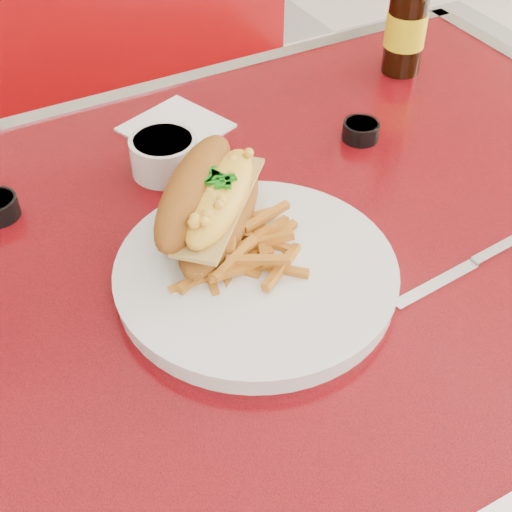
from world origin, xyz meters
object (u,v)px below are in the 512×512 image
dinner_plate (256,274)px  sauce_cup_right (361,130)px  diner_table (258,333)px  beer_bottle (408,15)px  knife (469,266)px  gravy_ramekin (164,154)px  booth_bench_far (95,195)px  mac_hoagie (211,201)px  fork (315,242)px

dinner_plate → sauce_cup_right: size_ratio=6.06×
diner_table → beer_bottle: bearing=32.8°
dinner_plate → beer_bottle: size_ratio=1.41×
sauce_cup_right → knife: size_ratio=0.31×
dinner_plate → gravy_ramekin: 0.24m
booth_bench_far → gravy_ramekin: size_ratio=11.82×
mac_hoagie → beer_bottle: size_ratio=0.90×
mac_hoagie → beer_bottle: 0.51m
diner_table → booth_bench_far: (0.00, 0.81, -0.32)m
diner_table → fork: (0.05, -0.05, 0.18)m
fork → knife: bearing=-112.5°
diner_table → sauce_cup_right: size_ratio=21.26×
dinner_plate → mac_hoagie: 0.10m
diner_table → gravy_ramekin: gravy_ramekin is taller
diner_table → beer_bottle: 0.54m
mac_hoagie → dinner_plate: bearing=-127.9°
mac_hoagie → sauce_cup_right: bearing=-26.6°
mac_hoagie → fork: bearing=-86.8°
booth_bench_far → mac_hoagie: bearing=-93.4°
booth_bench_far → dinner_plate: 1.00m
dinner_plate → fork: (0.08, 0.01, 0.01)m
beer_bottle → diner_table: bearing=-147.2°
mac_hoagie → sauce_cup_right: mac_hoagie is taller
fork → dinner_plate: bearing=105.9°
mac_hoagie → fork: mac_hoagie is taller
diner_table → booth_bench_far: 0.87m
diner_table → booth_bench_far: size_ratio=1.03×
beer_bottle → gravy_ramekin: bearing=-170.5°
dinner_plate → sauce_cup_right: bearing=34.6°
diner_table → gravy_ramekin: (-0.04, 0.18, 0.19)m
dinner_plate → sauce_cup_right: sauce_cup_right is taller
booth_bench_far → fork: 1.00m
diner_table → mac_hoagie: mac_hoagie is taller
diner_table → mac_hoagie: (-0.05, 0.03, 0.22)m
booth_bench_far → knife: 1.09m
fork → gravy_ramekin: 0.25m
booth_bench_far → fork: bearing=-87.0°
diner_table → gravy_ramekin: size_ratio=12.12×
dinner_plate → beer_bottle: (0.44, 0.32, 0.08)m
dinner_plate → mac_hoagie: size_ratio=1.58×
fork → gravy_ramekin: bearing=31.6°
booth_bench_far → knife: booth_bench_far is taller
booth_bench_far → beer_bottle: size_ratio=4.83×
mac_hoagie → knife: size_ratio=1.18×
dinner_plate → mac_hoagie: mac_hoagie is taller
sauce_cup_right → beer_bottle: 0.23m
mac_hoagie → fork: 0.13m
knife → gravy_ramekin: bearing=118.8°
sauce_cup_right → beer_bottle: (0.17, 0.13, 0.08)m
booth_bench_far → knife: bearing=-78.8°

